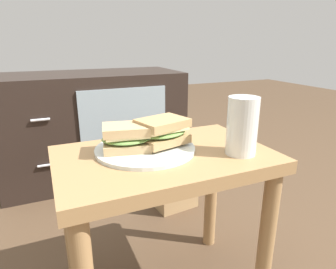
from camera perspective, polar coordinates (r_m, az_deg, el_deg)
name	(u,v)px	position (r m, az deg, el deg)	size (l,w,h in m)	color
side_table	(165,184)	(0.80, -0.64, -9.68)	(0.56, 0.36, 0.46)	#A37A4C
tv_cabinet	(94,125)	(1.68, -14.38, 1.76)	(0.96, 0.46, 0.58)	black
plate	(145,149)	(0.78, -4.48, -2.82)	(0.27, 0.27, 0.01)	silver
sandwich_front	(127,138)	(0.76, -8.11, -0.59)	(0.15, 0.12, 0.07)	tan
sandwich_back	(162,131)	(0.78, -1.09, 0.68)	(0.16, 0.13, 0.07)	tan
beer_glass	(242,127)	(0.76, 14.32, 1.52)	(0.08, 0.08, 0.15)	silver
paper_bag	(175,176)	(1.34, 1.36, -8.14)	(0.19, 0.14, 0.31)	tan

